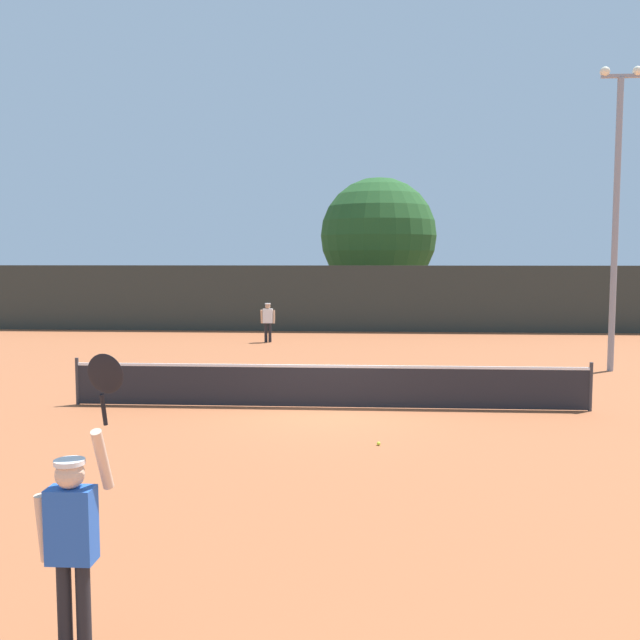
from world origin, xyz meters
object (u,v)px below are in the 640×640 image
object	(u,v)px
player_serving	(73,527)
parked_car_far	(521,303)
tennis_ball	(379,444)
parked_car_mid	(289,303)
large_tree	(378,236)
light_pole	(616,202)
player_receiving	(268,319)
parked_car_near	(195,304)

from	to	relation	value
player_serving	parked_car_far	xyz separation A→B (m)	(11.30, 34.61, -0.35)
tennis_ball	parked_car_mid	distance (m)	27.61
player_serving	parked_car_far	bearing A→B (deg)	71.92
player_serving	parked_car_mid	distance (m)	34.11
parked_car_mid	parked_car_far	size ratio (longest dim) A/B	1.01
large_tree	light_pole	bearing A→B (deg)	-67.95
large_tree	parked_car_mid	distance (m)	6.70
large_tree	parked_car_far	size ratio (longest dim) A/B	1.73
large_tree	player_receiving	bearing A→B (deg)	-115.18
player_receiving	tennis_ball	distance (m)	15.55
tennis_ball	large_tree	size ratio (longest dim) A/B	0.01
player_receiving	parked_car_far	distance (m)	17.99
player_receiving	parked_car_far	bearing A→B (deg)	-134.69
large_tree	parked_car_mid	xyz separation A→B (m)	(-4.96, 2.61, -3.67)
parked_car_mid	large_tree	bearing A→B (deg)	-22.73
tennis_ball	parked_car_far	xyz separation A→B (m)	(8.64, 27.79, 0.74)
player_receiving	light_pole	distance (m)	13.33
large_tree	parked_car_mid	world-z (taller)	large_tree
light_pole	large_tree	distance (m)	17.26
player_serving	tennis_ball	size ratio (longest dim) A/B	37.52
parked_car_far	player_serving	bearing A→B (deg)	-111.97
light_pole	parked_car_near	bearing A→B (deg)	133.74
light_pole	parked_car_near	world-z (taller)	light_pole
parked_car_mid	tennis_ball	bearing A→B (deg)	-75.74
player_serving	parked_car_near	distance (m)	33.51
light_pole	parked_car_near	size ratio (longest dim) A/B	1.98
player_receiving	parked_car_near	world-z (taller)	parked_car_near
light_pole	parked_car_far	bearing A→B (deg)	85.09
parked_car_mid	parked_car_far	distance (m)	13.09
light_pole	large_tree	size ratio (longest dim) A/B	1.17
parked_car_near	parked_car_far	xyz separation A→B (m)	(18.23, 1.82, 0.00)
parked_car_far	large_tree	bearing A→B (deg)	-162.65
player_receiving	parked_car_mid	bearing A→B (deg)	-87.99
player_serving	tennis_ball	world-z (taller)	player_serving
tennis_ball	parked_car_near	distance (m)	27.69
player_serving	parked_car_near	world-z (taller)	player_serving
parked_car_near	parked_car_far	bearing A→B (deg)	12.96
tennis_ball	parked_car_mid	bearing A→B (deg)	99.25
tennis_ball	parked_car_near	size ratio (longest dim) A/B	0.02
parked_car_far	parked_car_near	bearing A→B (deg)	-178.18
tennis_ball	parked_car_far	bearing A→B (deg)	72.72
player_serving	light_pole	distance (m)	18.62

